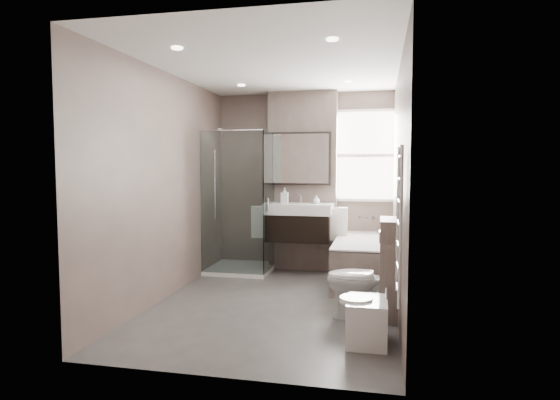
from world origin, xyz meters
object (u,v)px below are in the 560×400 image
(vanity, at_px, (299,222))
(toilet, at_px, (364,280))
(bathtub, at_px, (364,259))
(bidet, at_px, (366,320))

(vanity, xyz_separation_m, toilet, (0.97, -1.74, -0.36))
(vanity, distance_m, bathtub, 1.07)
(vanity, relative_size, bathtub, 0.59)
(bathtub, distance_m, bidet, 2.11)
(vanity, bearing_deg, bathtub, -19.37)
(vanity, relative_size, bidet, 1.92)
(toilet, relative_size, bidet, 1.54)
(toilet, bearing_deg, bathtub, 179.08)
(bathtub, height_order, toilet, toilet)
(toilet, distance_m, bidet, 0.71)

